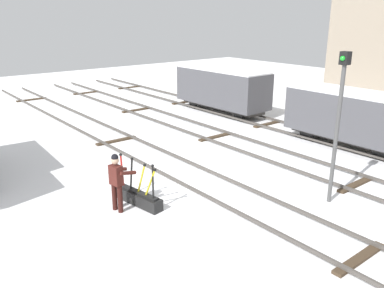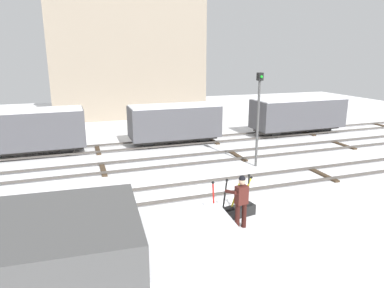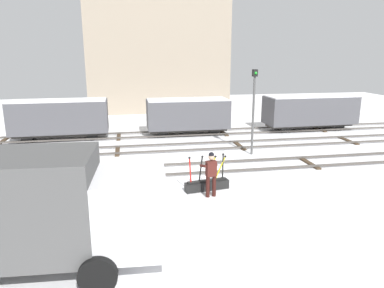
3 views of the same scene
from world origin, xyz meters
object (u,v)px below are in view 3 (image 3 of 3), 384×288
at_px(switch_lever_frame, 207,184).
at_px(delivery_truck, 40,207).
at_px(rail_worker, 211,172).
at_px(freight_car_near_switch, 310,110).
at_px(signal_post, 254,104).
at_px(freight_car_mid_siding, 60,117).
at_px(freight_car_back_track, 188,114).

height_order(switch_lever_frame, delivery_truck, delivery_truck).
relative_size(rail_worker, freight_car_near_switch, 0.27).
bearing_deg(freight_car_near_switch, delivery_truck, -136.67).
distance_m(rail_worker, delivery_truck, 6.53).
bearing_deg(signal_post, freight_car_mid_siding, 153.24).
bearing_deg(freight_car_near_switch, switch_lever_frame, -135.09).
bearing_deg(switch_lever_frame, freight_car_near_switch, 36.56).
xyz_separation_m(delivery_truck, freight_car_back_track, (6.10, 14.63, -0.30)).
height_order(switch_lever_frame, freight_car_near_switch, freight_car_near_switch).
xyz_separation_m(rail_worker, signal_post, (3.51, 5.32, 1.73)).
bearing_deg(freight_car_back_track, switch_lever_frame, -95.26).
distance_m(delivery_truck, signal_post, 12.72).
xyz_separation_m(signal_post, freight_car_mid_siding, (-10.70, 5.40, -1.27)).
xyz_separation_m(rail_worker, freight_car_mid_siding, (-7.19, 10.72, 0.45)).
distance_m(delivery_truck, freight_car_back_track, 15.85).
bearing_deg(delivery_truck, switch_lever_frame, 44.59).
distance_m(freight_car_back_track, freight_car_near_switch, 8.75).
distance_m(switch_lever_frame, rail_worker, 0.99).
xyz_separation_m(freight_car_back_track, freight_car_near_switch, (8.75, 0.00, 0.02)).
distance_m(signal_post, freight_car_back_track, 6.13).
height_order(delivery_truck, freight_car_mid_siding, delivery_truck).
bearing_deg(signal_post, rail_worker, -123.44).
bearing_deg(signal_post, freight_car_back_track, 115.70).
bearing_deg(freight_car_mid_siding, signal_post, -27.93).
bearing_deg(freight_car_near_switch, freight_car_mid_siding, 178.76).
height_order(freight_car_mid_siding, freight_car_back_track, freight_car_mid_siding).
height_order(rail_worker, freight_car_near_switch, freight_car_near_switch).
height_order(delivery_truck, freight_car_back_track, delivery_truck).
bearing_deg(switch_lever_frame, signal_post, 43.45).
relative_size(freight_car_mid_siding, freight_car_back_track, 1.10).
height_order(delivery_truck, signal_post, signal_post).
bearing_deg(switch_lever_frame, rail_worker, -100.69).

